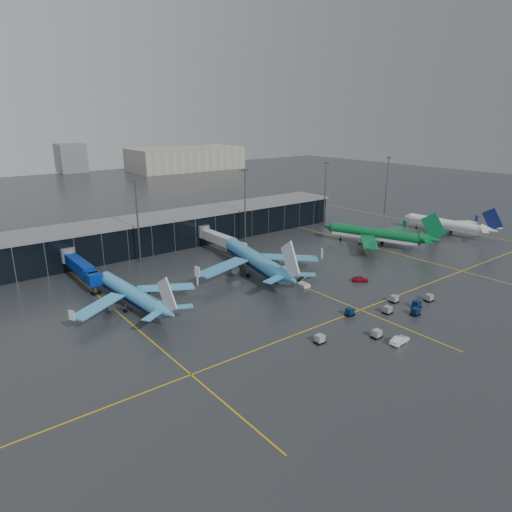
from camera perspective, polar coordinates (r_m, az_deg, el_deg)
ground at (r=111.95m, az=3.65°, el=-5.56°), size 600.00×600.00×0.00m
terminal_pier at (r=159.63m, az=-11.20°, el=3.16°), size 142.00×17.00×10.70m
jet_bridges at (r=130.50m, az=-21.07°, el=-1.23°), size 94.00×27.50×7.20m
flood_masts at (r=149.80m, az=-7.57°, el=5.72°), size 203.00×0.50×25.50m
distant_hangars at (r=368.43m, az=-19.25°, el=10.90°), size 260.00×71.00×22.00m
taxi_lines at (r=125.52m, az=3.88°, el=-2.99°), size 220.00×120.00×0.02m
airliner_arkefly at (r=109.80m, az=-15.46°, el=-3.47°), size 34.61×38.80×11.32m
airliner_klm_near at (r=128.19m, az=-0.20°, el=0.73°), size 48.06×52.23×13.78m
airliner_aer_lingus at (r=162.11m, az=14.66°, el=3.53°), size 48.88×52.03×12.95m
airliner_ba at (r=187.37m, az=22.51°, el=4.39°), size 35.47×39.93×11.80m
baggage_carts at (r=107.35m, az=16.16°, el=-6.84°), size 38.51×12.04×1.70m
mobile_airstair at (r=121.03m, az=5.96°, el=-3.44°), size 2.45×3.37×3.45m
service_van_red at (r=126.98m, az=12.88°, el=-2.80°), size 4.49×4.20×1.50m
service_van_white at (r=95.81m, az=17.52°, el=-9.96°), size 4.92×2.02×1.59m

